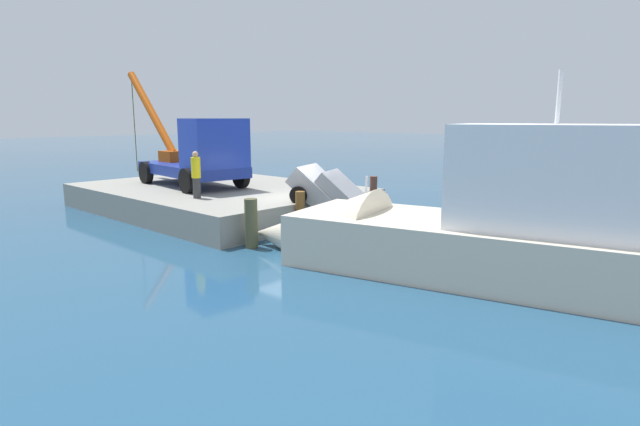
{
  "coord_description": "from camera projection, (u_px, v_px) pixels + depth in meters",
  "views": [
    {
      "loc": [
        13.34,
        -13.31,
        3.98
      ],
      "look_at": [
        1.13,
        -0.07,
        0.61
      ],
      "focal_mm": 28.71,
      "sensor_mm": 36.0,
      "label": 1
    }
  ],
  "objects": [
    {
      "name": "salvaged_car",
      "position": [
        348.0,
        212.0,
        18.39
      ],
      "size": [
        4.42,
        3.27,
        3.53
      ],
      "color": "#99999E",
      "rests_on": "ground"
    },
    {
      "name": "moored_yacht",
      "position": [
        453.0,
        242.0,
        13.22
      ],
      "size": [
        14.18,
        6.41,
        6.3
      ],
      "color": "beige",
      "rests_on": "ground"
    },
    {
      "name": "dock",
      "position": [
        218.0,
        198.0,
        22.5
      ],
      "size": [
        11.8,
        8.55,
        1.02
      ],
      "primitive_type": "cube",
      "color": "gray",
      "rests_on": "ground"
    },
    {
      "name": "piling_end",
      "position": [
        373.0,
        197.0,
        20.68
      ],
      "size": [
        0.3,
        0.3,
        1.66
      ],
      "primitive_type": "cylinder",
      "color": "brown",
      "rests_on": "ground"
    },
    {
      "name": "dock_worker",
      "position": [
        196.0,
        174.0,
        18.91
      ],
      "size": [
        0.34,
        0.34,
        1.75
      ],
      "color": "#373737",
      "rests_on": "dock"
    },
    {
      "name": "piling_far",
      "position": [
        335.0,
        203.0,
        18.78
      ],
      "size": [
        0.39,
        0.39,
        1.76
      ],
      "primitive_type": "cylinder",
      "color": "brown",
      "rests_on": "ground"
    },
    {
      "name": "crane_truck",
      "position": [
        199.0,
        155.0,
        21.8
      ],
      "size": [
        8.74,
        3.35,
        5.24
      ],
      "color": "navy",
      "rests_on": "dock"
    },
    {
      "name": "piling_mid",
      "position": [
        300.0,
        213.0,
        17.73
      ],
      "size": [
        0.33,
        0.33,
        1.48
      ],
      "primitive_type": "cylinder",
      "color": "brown",
      "rests_on": "ground"
    },
    {
      "name": "piling_near",
      "position": [
        251.0,
        223.0,
        15.76
      ],
      "size": [
        0.4,
        0.4,
        1.54
      ],
      "primitive_type": "cylinder",
      "color": "brown",
      "rests_on": "ground"
    },
    {
      "name": "ground",
      "position": [
        299.0,
        225.0,
        19.24
      ],
      "size": [
        200.0,
        200.0,
        0.0
      ],
      "primitive_type": "plane",
      "color": "navy"
    }
  ]
}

